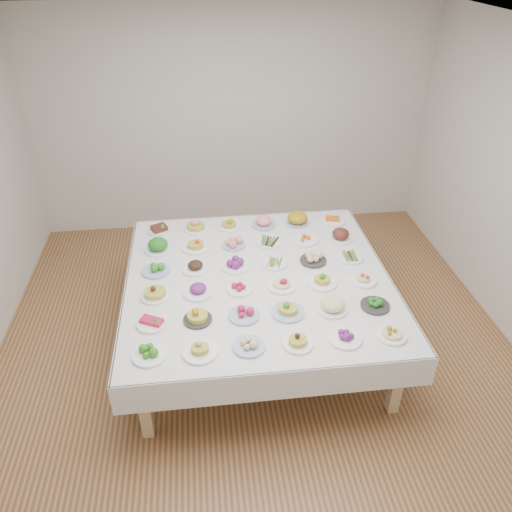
{
  "coord_description": "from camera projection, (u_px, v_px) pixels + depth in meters",
  "views": [
    {
      "loc": [
        -0.45,
        -3.63,
        3.39
      ],
      "look_at": [
        0.02,
        0.22,
        0.88
      ],
      "focal_mm": 35.0,
      "sensor_mm": 36.0,
      "label": 1
    }
  ],
  "objects": [
    {
      "name": "display_table",
      "position": [
        258.0,
        282.0,
        4.6
      ],
      "size": [
        2.41,
        2.41,
        0.75
      ],
      "color": "white",
      "rests_on": "ground"
    },
    {
      "name": "dish_12",
      "position": [
        155.0,
        290.0,
        4.27
      ],
      "size": [
        0.28,
        0.27,
        0.16
      ],
      "color": "white",
      "rests_on": "display_table"
    },
    {
      "name": "dish_21",
      "position": [
        275.0,
        263.0,
        4.72
      ],
      "size": [
        0.24,
        0.24,
        0.05
      ],
      "color": "white",
      "rests_on": "display_table"
    },
    {
      "name": "dish_14",
      "position": [
        240.0,
        286.0,
        4.37
      ],
      "size": [
        0.23,
        0.23,
        0.1
      ],
      "color": "white",
      "rests_on": "display_table"
    },
    {
      "name": "dish_3",
      "position": [
        298.0,
        339.0,
        3.77
      ],
      "size": [
        0.23,
        0.23,
        0.13
      ],
      "color": "white",
      "rests_on": "display_table"
    },
    {
      "name": "dish_29",
      "position": [
        340.0,
        235.0,
        5.08
      ],
      "size": [
        0.24,
        0.24,
        0.14
      ],
      "color": "white",
      "rests_on": "display_table"
    },
    {
      "name": "dish_9",
      "position": [
        288.0,
        307.0,
        4.08
      ],
      "size": [
        0.27,
        0.27,
        0.15
      ],
      "color": "#4C66B2",
      "rests_on": "display_table"
    },
    {
      "name": "dish_17",
      "position": [
        363.0,
        277.0,
        4.47
      ],
      "size": [
        0.24,
        0.24,
        0.12
      ],
      "color": "white",
      "rests_on": "display_table"
    },
    {
      "name": "room_envelope",
      "position": [
        256.0,
        170.0,
        3.91
      ],
      "size": [
        5.02,
        5.02,
        2.81
      ],
      "color": "#9B6E40",
      "rests_on": "ground"
    },
    {
      "name": "dish_0",
      "position": [
        149.0,
        352.0,
        3.68
      ],
      "size": [
        0.26,
        0.26,
        0.11
      ],
      "color": "white",
      "rests_on": "display_table"
    },
    {
      "name": "dish_1",
      "position": [
        200.0,
        347.0,
        3.7
      ],
      "size": [
        0.26,
        0.26,
        0.14
      ],
      "color": "white",
      "rests_on": "display_table"
    },
    {
      "name": "dish_5",
      "position": [
        392.0,
        332.0,
        3.86
      ],
      "size": [
        0.23,
        0.23,
        0.12
      ],
      "color": "white",
      "rests_on": "display_table"
    },
    {
      "name": "dish_15",
      "position": [
        282.0,
        280.0,
        4.39
      ],
      "size": [
        0.27,
        0.27,
        0.15
      ],
      "color": "white",
      "rests_on": "display_table"
    },
    {
      "name": "dish_30",
      "position": [
        159.0,
        228.0,
        5.22
      ],
      "size": [
        0.23,
        0.23,
        0.11
      ],
      "color": "white",
      "rests_on": "display_table"
    },
    {
      "name": "dish_27",
      "position": [
        269.0,
        241.0,
        5.03
      ],
      "size": [
        0.28,
        0.25,
        0.06
      ],
      "color": "white",
      "rests_on": "display_table"
    },
    {
      "name": "dish_28",
      "position": [
        305.0,
        238.0,
        5.07
      ],
      "size": [
        0.26,
        0.26,
        0.1
      ],
      "color": "white",
      "rests_on": "display_table"
    },
    {
      "name": "dish_19",
      "position": [
        195.0,
        265.0,
        4.62
      ],
      "size": [
        0.25,
        0.25,
        0.13
      ],
      "color": "white",
      "rests_on": "display_table"
    },
    {
      "name": "dish_2",
      "position": [
        249.0,
        344.0,
        3.76
      ],
      "size": [
        0.24,
        0.24,
        0.1
      ],
      "color": "#4C66B2",
      "rests_on": "display_table"
    },
    {
      "name": "dish_20",
      "position": [
        235.0,
        262.0,
        4.66
      ],
      "size": [
        0.26,
        0.26,
        0.12
      ],
      "color": "white",
      "rests_on": "display_table"
    },
    {
      "name": "dish_22",
      "position": [
        313.0,
        257.0,
        4.74
      ],
      "size": [
        0.25,
        0.25,
        0.12
      ],
      "color": "#2F2C29",
      "rests_on": "display_table"
    },
    {
      "name": "dish_7",
      "position": [
        197.0,
        314.0,
        4.01
      ],
      "size": [
        0.23,
        0.23,
        0.14
      ],
      "color": "#2F2C29",
      "rests_on": "display_table"
    },
    {
      "name": "dish_24",
      "position": [
        158.0,
        244.0,
        4.89
      ],
      "size": [
        0.31,
        0.31,
        0.16
      ],
      "color": "white",
      "rests_on": "display_table"
    },
    {
      "name": "dish_26",
      "position": [
        234.0,
        242.0,
        4.98
      ],
      "size": [
        0.23,
        0.23,
        0.11
      ],
      "color": "#4C66B2",
      "rests_on": "display_table"
    },
    {
      "name": "dish_25",
      "position": [
        196.0,
        243.0,
        4.93
      ],
      "size": [
        0.27,
        0.27,
        0.14
      ],
      "color": "white",
      "rests_on": "display_table"
    },
    {
      "name": "dish_31",
      "position": [
        196.0,
        224.0,
        5.24
      ],
      "size": [
        0.27,
        0.26,
        0.15
      ],
      "color": "white",
      "rests_on": "display_table"
    },
    {
      "name": "dish_34",
      "position": [
        298.0,
        218.0,
        5.35
      ],
      "size": [
        0.28,
        0.28,
        0.15
      ],
      "color": "#4C66B2",
      "rests_on": "display_table"
    },
    {
      "name": "dish_35",
      "position": [
        333.0,
        218.0,
        5.41
      ],
      "size": [
        0.27,
        0.27,
        0.11
      ],
      "color": "white",
      "rests_on": "display_table"
    },
    {
      "name": "dish_4",
      "position": [
        346.0,
        335.0,
        3.83
      ],
      "size": [
        0.25,
        0.25,
        0.1
      ],
      "color": "white",
      "rests_on": "display_table"
    },
    {
      "name": "dish_10",
      "position": [
        333.0,
        303.0,
        4.11
      ],
      "size": [
        0.29,
        0.29,
        0.16
      ],
      "color": "white",
      "rests_on": "display_table"
    },
    {
      "name": "dish_6",
      "position": [
        151.0,
        320.0,
        3.98
      ],
      "size": [
        0.25,
        0.25,
        0.11
      ],
      "color": "white",
      "rests_on": "display_table"
    },
    {
      "name": "dish_11",
      "position": [
        375.0,
        303.0,
        4.17
      ],
      "size": [
        0.24,
        0.24,
        0.09
      ],
      "color": "#2F2C29",
      "rests_on": "display_table"
    },
    {
      "name": "dish_32",
      "position": [
        229.0,
        223.0,
        5.28
      ],
      "size": [
        0.24,
        0.24,
        0.14
      ],
      "color": "white",
      "rests_on": "display_table"
    },
    {
      "name": "dish_18",
      "position": [
        155.0,
        268.0,
        4.6
      ],
      "size": [
        0.26,
        0.26,
        0.11
      ],
      "color": "#4C66B2",
      "rests_on": "display_table"
    },
    {
      "name": "dish_23",
      "position": [
        350.0,
        256.0,
        4.8
      ],
      "size": [
        0.25,
        0.25,
        0.06
      ],
      "color": "white",
      "rests_on": "display_table"
    },
    {
      "name": "dish_33",
      "position": [
        264.0,
        221.0,
        5.32
      ],
      "size": [
        0.25,
        0.25,
        0.14
      ],
      "color": "#4C66B2",
      "rests_on": "display_table"
    },
    {
      "name": "dish_13",
      "position": [
        198.0,
        288.0,
        4.32
      ],
      "size": [
        0.26,
        0.26,
        0.14
      ],
      "color": "white",
      "rests_on": "display_table"
    },
    {
      "name": "dish_8",
      "position": [
        244.0,
        313.0,
        4.06
      ],
      "size": [
        0.25,
        0.25,
        0.1
      ],
      "color": "#4C66B2",
      "rests_on": "display_table"
    },
    {
      "name": "dish_16",
      "position": [
        322.0,
        278.0,
        4.44
      ],
      "size": [
        0.26,
        0.26,
        0.14
      ],
      "color": "white",
      "rests_on": "display_table"
    }
  ]
}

